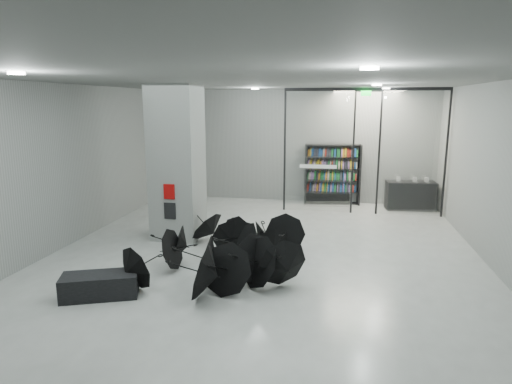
% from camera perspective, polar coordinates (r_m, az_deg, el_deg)
% --- Properties ---
extents(room, '(14.00, 14.02, 4.01)m').
position_cam_1_polar(room, '(9.04, 0.09, 7.04)').
color(room, gray).
rests_on(room, ground).
extents(column, '(1.20, 1.20, 4.00)m').
position_cam_1_polar(column, '(11.73, -10.17, 3.75)').
color(column, slate).
rests_on(column, ground).
extents(fire_cabinet, '(0.28, 0.04, 0.38)m').
position_cam_1_polar(fire_cabinet, '(11.27, -11.17, 0.05)').
color(fire_cabinet, '#A50A07').
rests_on(fire_cabinet, column).
extents(info_panel, '(0.30, 0.03, 0.42)m').
position_cam_1_polar(info_panel, '(11.38, -11.07, -2.42)').
color(info_panel, black).
rests_on(info_panel, column).
extents(exit_sign, '(0.30, 0.06, 0.15)m').
position_cam_1_polar(exit_sign, '(14.18, 14.05, 12.28)').
color(exit_sign, '#0CE533').
rests_on(exit_sign, room).
extents(glass_partition, '(5.06, 0.08, 4.00)m').
position_cam_1_polar(glass_partition, '(14.44, 13.66, 5.76)').
color(glass_partition, silver).
rests_on(glass_partition, ground).
extents(bench, '(1.48, 1.04, 0.44)m').
position_cam_1_polar(bench, '(8.83, -19.55, -11.32)').
color(bench, black).
rests_on(bench, ground).
extents(bookshelf, '(1.96, 0.67, 2.11)m').
position_cam_1_polar(bookshelf, '(15.81, 9.84, 2.28)').
color(bookshelf, black).
rests_on(bookshelf, ground).
extents(shop_counter, '(1.65, 0.80, 0.96)m').
position_cam_1_polar(shop_counter, '(15.68, 19.33, -0.43)').
color(shop_counter, black).
rests_on(shop_counter, ground).
extents(umbrella_cluster, '(4.07, 4.47, 1.29)m').
position_cam_1_polar(umbrella_cluster, '(9.49, -2.89, -8.50)').
color(umbrella_cluster, black).
rests_on(umbrella_cluster, ground).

